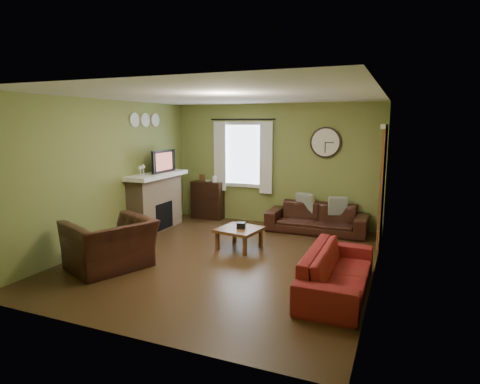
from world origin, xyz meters
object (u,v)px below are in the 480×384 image
at_px(sofa_brown, 317,218).
at_px(sofa_red, 337,271).
at_px(coffee_table, 239,238).
at_px(armchair, 110,245).
at_px(bookshelf, 208,200).

xyz_separation_m(sofa_brown, sofa_red, (0.85, -2.80, -0.01)).
relative_size(sofa_brown, coffee_table, 2.87).
relative_size(sofa_red, armchair, 1.65).
bearing_deg(sofa_brown, bookshelf, 174.80).
distance_m(bookshelf, sofa_red, 4.59).
distance_m(bookshelf, coffee_table, 2.42).
height_order(sofa_brown, armchair, armchair).
bearing_deg(armchair, sofa_brown, 166.33).
bearing_deg(coffee_table, sofa_brown, 57.05).
bearing_deg(coffee_table, armchair, -130.57).
relative_size(bookshelf, sofa_brown, 0.43).
xyz_separation_m(armchair, coffee_table, (1.42, 1.66, -0.19)).
bearing_deg(coffee_table, bookshelf, 130.35).
distance_m(sofa_brown, armchair, 4.08).
xyz_separation_m(sofa_brown, armchair, (-2.46, -3.26, 0.09)).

